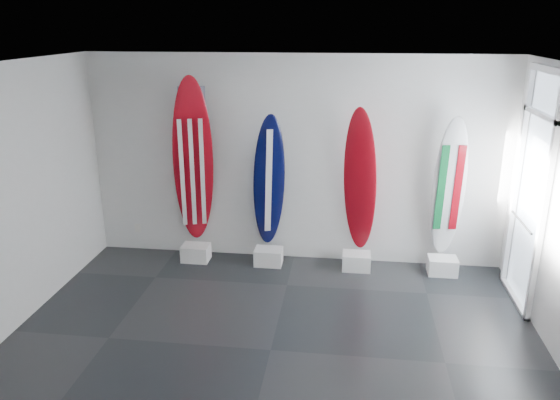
# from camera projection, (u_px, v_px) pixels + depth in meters

# --- Properties ---
(floor) EXTENTS (6.00, 6.00, 0.00)m
(floor) POSITION_uv_depth(u_px,v_px,m) (271.00, 350.00, 5.91)
(floor) COLOR black
(floor) RESTS_ON ground
(ceiling) EXTENTS (6.00, 6.00, 0.00)m
(ceiling) POSITION_uv_depth(u_px,v_px,m) (269.00, 68.00, 4.97)
(ceiling) COLOR white
(ceiling) RESTS_ON wall_back
(wall_back) EXTENTS (6.00, 0.00, 6.00)m
(wall_back) POSITION_uv_depth(u_px,v_px,m) (295.00, 161.00, 7.80)
(wall_back) COLOR silver
(wall_back) RESTS_ON ground
(wall_front) EXTENTS (6.00, 0.00, 6.00)m
(wall_front) POSITION_uv_depth(u_px,v_px,m) (206.00, 374.00, 3.09)
(wall_front) COLOR silver
(wall_front) RESTS_ON ground
(display_block_usa) EXTENTS (0.40, 0.30, 0.24)m
(display_block_usa) POSITION_uv_depth(u_px,v_px,m) (196.00, 253.00, 8.11)
(display_block_usa) COLOR white
(display_block_usa) RESTS_ON floor
(surfboard_usa) EXTENTS (0.69, 0.63, 2.51)m
(surfboard_usa) POSITION_uv_depth(u_px,v_px,m) (193.00, 162.00, 7.77)
(surfboard_usa) COLOR maroon
(surfboard_usa) RESTS_ON display_block_usa
(display_block_navy) EXTENTS (0.40, 0.30, 0.24)m
(display_block_navy) POSITION_uv_depth(u_px,v_px,m) (269.00, 257.00, 7.97)
(display_block_navy) COLOR white
(display_block_navy) RESTS_ON floor
(surfboard_navy) EXTENTS (0.55, 0.50, 2.00)m
(surfboard_navy) POSITION_uv_depth(u_px,v_px,m) (269.00, 182.00, 7.72)
(surfboard_navy) COLOR black
(surfboard_navy) RESTS_ON display_block_navy
(display_block_swiss) EXTENTS (0.40, 0.30, 0.24)m
(display_block_swiss) POSITION_uv_depth(u_px,v_px,m) (356.00, 261.00, 7.82)
(display_block_swiss) COLOR white
(display_block_swiss) RESTS_ON floor
(surfboard_swiss) EXTENTS (0.57, 0.48, 2.11)m
(surfboard_swiss) POSITION_uv_depth(u_px,v_px,m) (360.00, 181.00, 7.55)
(surfboard_swiss) COLOR maroon
(surfboard_swiss) RESTS_ON display_block_swiss
(display_block_italy) EXTENTS (0.40, 0.30, 0.24)m
(display_block_italy) POSITION_uv_depth(u_px,v_px,m) (442.00, 266.00, 7.67)
(display_block_italy) COLOR white
(display_block_italy) RESTS_ON floor
(surfboard_italy) EXTENTS (0.48, 0.29, 2.01)m
(surfboard_italy) POSITION_uv_depth(u_px,v_px,m) (449.00, 188.00, 7.41)
(surfboard_italy) COLOR silver
(surfboard_italy) RESTS_ON display_block_italy
(wall_outlet) EXTENTS (0.09, 0.02, 0.13)m
(wall_outlet) POSITION_uv_depth(u_px,v_px,m) (138.00, 228.00, 8.44)
(wall_outlet) COLOR silver
(wall_outlet) RESTS_ON wall_back
(glass_door) EXTENTS (0.12, 1.16, 2.85)m
(glass_door) POSITION_uv_depth(u_px,v_px,m) (531.00, 193.00, 6.57)
(glass_door) COLOR white
(glass_door) RESTS_ON floor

